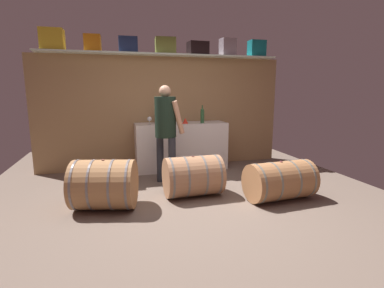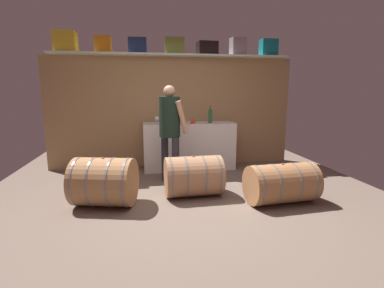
{
  "view_description": "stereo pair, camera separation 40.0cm",
  "coord_description": "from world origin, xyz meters",
  "views": [
    {
      "loc": [
        -1.01,
        -3.49,
        1.55
      ],
      "look_at": [
        0.07,
        0.47,
        0.79
      ],
      "focal_mm": 27.44,
      "sensor_mm": 36.0,
      "label": 1
    },
    {
      "loc": [
        -0.62,
        -3.57,
        1.55
      ],
      "look_at": [
        0.07,
        0.47,
        0.79
      ],
      "focal_mm": 27.44,
      "sensor_mm": 36.0,
      "label": 2
    }
  ],
  "objects": [
    {
      "name": "toolcase_grey",
      "position": [
        1.29,
        2.23,
        2.39
      ],
      "size": [
        0.3,
        0.25,
        0.34
      ],
      "primitive_type": "cube",
      "rotation": [
        0.0,
        0.0,
        0.07
      ],
      "color": "gray",
      "rests_on": "high_shelf_board"
    },
    {
      "name": "toolcase_black",
      "position": [
        0.66,
        2.23,
        2.34
      ],
      "size": [
        0.4,
        0.31,
        0.25
      ],
      "primitive_type": "cube",
      "rotation": [
        0.0,
        0.0,
        0.06
      ],
      "color": "black",
      "rests_on": "high_shelf_board"
    },
    {
      "name": "ground_plane",
      "position": [
        0.0,
        0.59,
        -0.01
      ],
      "size": [
        6.12,
        7.96,
        0.02
      ],
      "primitive_type": "cube",
      "color": "#6B5A4F"
    },
    {
      "name": "toolcase_olive",
      "position": [
        0.02,
        2.23,
        2.37
      ],
      "size": [
        0.39,
        0.31,
        0.3
      ],
      "primitive_type": "cube",
      "rotation": [
        0.0,
        0.0,
        -0.07
      ],
      "color": "olive",
      "rests_on": "high_shelf_board"
    },
    {
      "name": "toolcase_yellow",
      "position": [
        -1.94,
        2.23,
        2.4
      ],
      "size": [
        0.38,
        0.3,
        0.36
      ],
      "primitive_type": "cube",
      "rotation": [
        0.0,
        0.0,
        -0.02
      ],
      "color": "gold",
      "rests_on": "high_shelf_board"
    },
    {
      "name": "wine_glass",
      "position": [
        -0.35,
        1.88,
        1.02
      ],
      "size": [
        0.08,
        0.08,
        0.15
      ],
      "color": "white",
      "rests_on": "work_cabinet"
    },
    {
      "name": "winemaker_pouring",
      "position": [
        -0.17,
        1.21,
        1.0
      ],
      "size": [
        0.49,
        0.52,
        1.62
      ],
      "rotation": [
        0.0,
        0.0,
        -1.0
      ],
      "color": "#272A33",
      "rests_on": "ground"
    },
    {
      "name": "toolcase_navy",
      "position": [
        -0.67,
        2.23,
        2.36
      ],
      "size": [
        0.34,
        0.22,
        0.28
      ],
      "primitive_type": "cube",
      "rotation": [
        0.0,
        0.0,
        -0.02
      ],
      "color": "navy",
      "rests_on": "high_shelf_board"
    },
    {
      "name": "high_shelf_board",
      "position": [
        0.0,
        2.23,
        2.2
      ],
      "size": [
        4.52,
        0.4,
        0.03
      ],
      "primitive_type": "cube",
      "color": "silver",
      "rests_on": "back_wall_panel"
    },
    {
      "name": "toolcase_orange",
      "position": [
        -1.28,
        2.23,
        2.37
      ],
      "size": [
        0.29,
        0.24,
        0.29
      ],
      "primitive_type": "cube",
      "rotation": [
        0.0,
        0.0,
        -0.06
      ],
      "color": "orange",
      "rests_on": "high_shelf_board"
    },
    {
      "name": "toolcase_teal",
      "position": [
        1.93,
        2.23,
        2.38
      ],
      "size": [
        0.33,
        0.23,
        0.33
      ],
      "primitive_type": "cube",
      "rotation": [
        0.0,
        0.0,
        -0.0
      ],
      "color": "#137079",
      "rests_on": "high_shelf_board"
    },
    {
      "name": "wine_barrel_flank",
      "position": [
        1.26,
        0.05,
        0.28
      ],
      "size": [
        0.98,
        0.62,
        0.56
      ],
      "rotation": [
        0.0,
        0.0,
        0.08
      ],
      "color": "#A67046",
      "rests_on": "ground"
    },
    {
      "name": "red_funnel",
      "position": [
        0.33,
        1.93,
        0.97
      ],
      "size": [
        0.11,
        0.11,
        0.11
      ],
      "primitive_type": "cone",
      "color": "red",
      "rests_on": "work_cabinet"
    },
    {
      "name": "work_cabinet",
      "position": [
        0.27,
        2.05,
        0.46
      ],
      "size": [
        1.77,
        0.54,
        0.92
      ],
      "primitive_type": "cube",
      "color": "white",
      "rests_on": "ground"
    },
    {
      "name": "wine_bottle_dark",
      "position": [
        -0.18,
        2.16,
        1.04
      ],
      "size": [
        0.07,
        0.07,
        0.28
      ],
      "color": "black",
      "rests_on": "work_cabinet"
    },
    {
      "name": "wine_barrel_far",
      "position": [
        -1.15,
        0.37,
        0.33
      ],
      "size": [
        0.93,
        0.82,
        0.67
      ],
      "rotation": [
        0.0,
        0.0,
        -0.24
      ],
      "color": "#A47348",
      "rests_on": "ground"
    },
    {
      "name": "wine_barrel_near",
      "position": [
        0.1,
        0.53,
        0.3
      ],
      "size": [
        0.84,
        0.61,
        0.6
      ],
      "rotation": [
        0.0,
        0.0,
        0.02
      ],
      "color": "#A87552",
      "rests_on": "ground"
    },
    {
      "name": "wine_bottle_green",
      "position": [
        0.67,
        1.92,
        1.07
      ],
      "size": [
        0.07,
        0.07,
        0.34
      ],
      "color": "#2E5B35",
      "rests_on": "work_cabinet"
    },
    {
      "name": "back_wall_panel",
      "position": [
        0.0,
        2.38,
        1.09
      ],
      "size": [
        4.92,
        0.1,
        2.19
      ],
      "primitive_type": "cube",
      "color": "#A07B52",
      "rests_on": "ground"
    }
  ]
}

